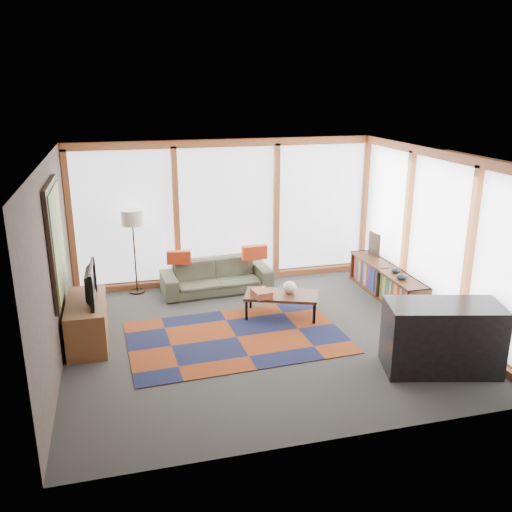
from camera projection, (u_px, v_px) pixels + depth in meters
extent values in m
plane|color=#31312F|center=(263.00, 336.00, 7.87)|extent=(5.50, 5.50, 0.00)
cube|color=#3B302A|center=(53.00, 267.00, 6.81)|extent=(0.04, 5.00, 2.60)
cube|color=#3B302A|center=(332.00, 325.00, 5.17)|extent=(5.50, 0.04, 2.60)
cube|color=silver|center=(264.00, 156.00, 7.08)|extent=(5.50, 5.00, 0.04)
cube|color=white|center=(227.00, 212.00, 9.75)|extent=(5.30, 0.02, 2.35)
cube|color=white|center=(438.00, 237.00, 8.13)|extent=(0.02, 4.80, 2.35)
cube|color=black|center=(56.00, 241.00, 7.02)|extent=(0.05, 1.35, 1.55)
cube|color=yellow|center=(58.00, 241.00, 7.03)|extent=(0.02, 1.20, 1.40)
cube|color=maroon|center=(237.00, 337.00, 7.82)|extent=(3.16, 2.12, 0.01)
imported|color=#3E4131|center=(216.00, 276.00, 9.51)|extent=(1.94, 0.86, 0.55)
cube|color=#BA3416|center=(179.00, 257.00, 9.26)|extent=(0.42, 0.19, 0.22)
cube|color=#BA3416|center=(255.00, 252.00, 9.51)|extent=(0.44, 0.15, 0.24)
cube|color=#97482E|center=(261.00, 293.00, 8.32)|extent=(0.30, 0.35, 0.10)
ellipsoid|color=silver|center=(290.00, 287.00, 8.45)|extent=(0.27, 0.27, 0.19)
ellipsoid|color=black|center=(402.00, 277.00, 8.60)|extent=(0.21, 0.21, 0.09)
ellipsoid|color=black|center=(396.00, 270.00, 8.90)|extent=(0.19, 0.19, 0.08)
cube|color=black|center=(374.00, 244.00, 9.77)|extent=(0.08, 0.32, 0.41)
cube|color=brown|center=(87.00, 322.00, 7.58)|extent=(0.52, 1.26, 0.63)
imported|color=black|center=(86.00, 284.00, 7.40)|extent=(0.13, 0.89, 0.51)
cube|color=black|center=(442.00, 337.00, 6.82)|extent=(1.53, 0.99, 0.89)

